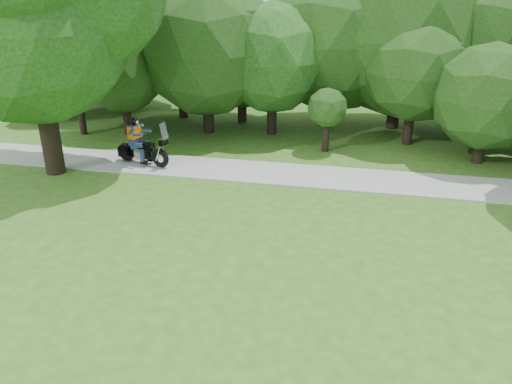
{
  "coord_description": "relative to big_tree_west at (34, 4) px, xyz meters",
  "views": [
    {
      "loc": [
        0.2,
        -8.61,
        6.48
      ],
      "look_at": [
        -2.45,
        3.79,
        1.07
      ],
      "focal_mm": 35.0,
      "sensor_mm": 36.0,
      "label": 1
    }
  ],
  "objects": [
    {
      "name": "tree_line",
      "position": [
        11.42,
        8.07,
        -2.0
      ],
      "size": [
        39.66,
        11.58,
        7.79
      ],
      "color": "black",
      "rests_on": "ground"
    },
    {
      "name": "walkway",
      "position": [
        10.54,
        1.15,
        -5.73
      ],
      "size": [
        60.0,
        2.2,
        0.06
      ],
      "primitive_type": "cube",
      "color": "gray",
      "rests_on": "ground"
    },
    {
      "name": "touring_motorcycle",
      "position": [
        2.72,
        1.06,
        -5.05
      ],
      "size": [
        2.3,
        1.11,
        1.78
      ],
      "rotation": [
        0.0,
        0.0,
        -0.26
      ],
      "color": "black",
      "rests_on": "walkway"
    },
    {
      "name": "big_tree_west",
      "position": [
        0.0,
        0.0,
        0.0
      ],
      "size": [
        8.64,
        6.56,
        9.96
      ],
      "color": "black",
      "rests_on": "ground"
    },
    {
      "name": "ground",
      "position": [
        10.54,
        -6.85,
        -5.76
      ],
      "size": [
        100.0,
        100.0,
        0.0
      ],
      "primitive_type": "plane",
      "color": "#345A19",
      "rests_on": "ground"
    }
  ]
}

